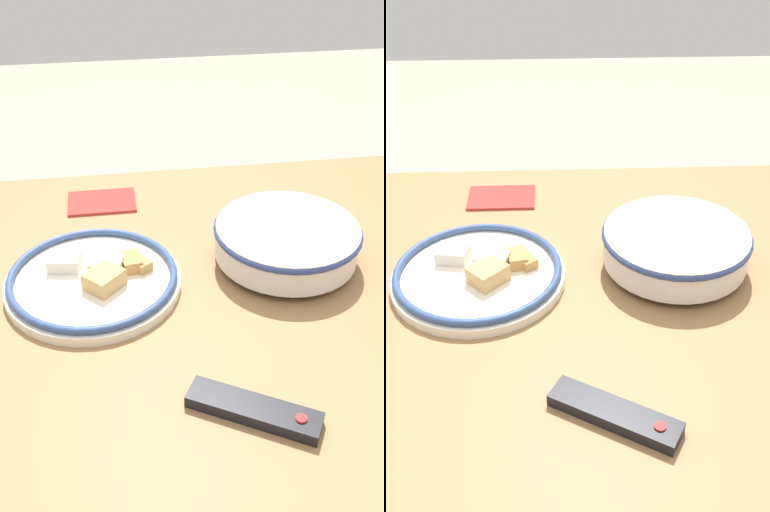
{
  "view_description": "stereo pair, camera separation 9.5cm",
  "coord_description": "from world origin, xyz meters",
  "views": [
    {
      "loc": [
        0.08,
        0.83,
        1.45
      ],
      "look_at": [
        -0.05,
        -0.07,
        0.82
      ],
      "focal_mm": 42.0,
      "sensor_mm": 36.0,
      "label": 1
    },
    {
      "loc": [
        -0.01,
        0.84,
        1.45
      ],
      "look_at": [
        -0.05,
        -0.07,
        0.82
      ],
      "focal_mm": 42.0,
      "sensor_mm": 36.0,
      "label": 2
    }
  ],
  "objects": [
    {
      "name": "folded_napkin",
      "position": [
        0.11,
        -0.36,
        0.78
      ],
      "size": [
        0.15,
        0.1,
        0.01
      ],
      "color": "#B2332D",
      "rests_on": "dining_table"
    },
    {
      "name": "tv_remote",
      "position": [
        -0.09,
        0.28,
        0.79
      ],
      "size": [
        0.19,
        0.14,
        0.02
      ],
      "rotation": [
        0.0,
        0.0,
        1.05
      ],
      "color": "black",
      "rests_on": "dining_table"
    },
    {
      "name": "food_plate",
      "position": [
        0.13,
        -0.05,
        0.8
      ],
      "size": [
        0.32,
        0.32,
        0.05
      ],
      "color": "silver",
      "rests_on": "dining_table"
    },
    {
      "name": "noodle_bowl",
      "position": [
        -0.24,
        -0.08,
        0.82
      ],
      "size": [
        0.28,
        0.28,
        0.08
      ],
      "color": "silver",
      "rests_on": "dining_table"
    },
    {
      "name": "dining_table",
      "position": [
        0.0,
        0.0,
        0.7
      ],
      "size": [
        1.46,
        0.99,
        0.78
      ],
      "color": "olive",
      "rests_on": "ground_plane"
    }
  ]
}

